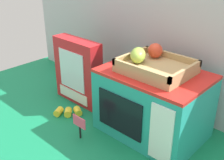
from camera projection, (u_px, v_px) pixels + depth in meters
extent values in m
plane|color=#147A4C|center=(108.00, 116.00, 1.25)|extent=(1.70, 1.70, 0.00)
cube|color=#B7BABF|center=(145.00, 41.00, 1.30)|extent=(1.61, 0.03, 0.60)
cube|color=teal|center=(153.00, 104.00, 1.10)|extent=(0.40, 0.29, 0.26)
cube|color=red|center=(155.00, 74.00, 1.04)|extent=(0.40, 0.29, 0.01)
cube|color=black|center=(119.00, 114.00, 1.03)|extent=(0.21, 0.01, 0.15)
cube|color=white|center=(161.00, 135.00, 0.92)|extent=(0.09, 0.01, 0.22)
cube|color=tan|center=(156.00, 69.00, 1.04)|extent=(0.25, 0.21, 0.03)
cube|color=tan|center=(140.00, 70.00, 0.96)|extent=(0.25, 0.01, 0.02)
cube|color=tan|center=(171.00, 56.00, 1.09)|extent=(0.25, 0.01, 0.02)
cube|color=tan|center=(132.00, 55.00, 1.10)|extent=(0.01, 0.21, 0.02)
cube|color=tan|center=(186.00, 71.00, 0.95)|extent=(0.01, 0.21, 0.02)
sphere|color=#E04228|center=(155.00, 51.00, 1.10)|extent=(0.06, 0.06, 0.06)
ellipsoid|color=#9EC647|center=(138.00, 55.00, 1.05)|extent=(0.10, 0.11, 0.06)
cube|color=red|center=(78.00, 71.00, 1.32)|extent=(0.27, 0.07, 0.32)
cube|color=silver|center=(72.00, 71.00, 1.29)|extent=(0.17, 0.00, 0.19)
cube|color=white|center=(73.00, 95.00, 1.35)|extent=(0.20, 0.00, 0.05)
cylinder|color=black|center=(80.00, 132.00, 1.10)|extent=(0.01, 0.01, 0.06)
cube|color=#F44C6B|center=(79.00, 122.00, 1.08)|extent=(0.07, 0.00, 0.05)
cylinder|color=yellow|center=(59.00, 112.00, 1.26)|extent=(0.05, 0.05, 0.03)
cylinder|color=yellow|center=(68.00, 112.00, 1.26)|extent=(0.05, 0.05, 0.03)
cylinder|color=yellow|center=(78.00, 111.00, 1.26)|extent=(0.05, 0.05, 0.03)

